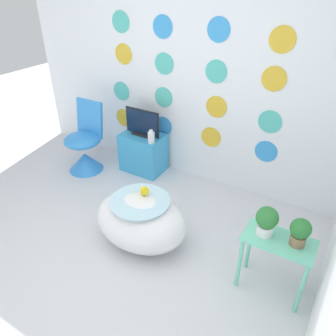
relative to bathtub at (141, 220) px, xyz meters
name	(u,v)px	position (x,y,z in m)	size (l,w,h in m)	color
ground_plane	(65,288)	(-0.22, -0.77, -0.25)	(12.00, 12.00, 0.00)	silver
wall_back_dotted	(191,69)	(-0.22, 1.32, 1.05)	(4.51, 0.05, 2.60)	white
bathtub	(141,220)	(0.00, 0.00, 0.00)	(0.88, 0.66, 0.49)	white
rubber_duck	(144,191)	(0.00, 0.07, 0.29)	(0.08, 0.09, 0.10)	yellow
chair	(85,150)	(-1.36, 0.71, 0.03)	(0.46, 0.46, 0.87)	#338CE0
tv_cabinet	(143,152)	(-0.73, 1.08, 0.00)	(0.52, 0.37, 0.49)	#389ED6
tv	(142,124)	(-0.73, 1.08, 0.39)	(0.47, 0.12, 0.32)	black
vase	(151,137)	(-0.52, 0.96, 0.31)	(0.08, 0.08, 0.16)	white
side_table	(277,250)	(1.19, 0.09, 0.17)	(0.52, 0.28, 0.52)	#72D8B7
potted_plant_left	(267,220)	(1.07, 0.09, 0.41)	(0.16, 0.16, 0.24)	white
potted_plant_right	(300,231)	(1.30, 0.11, 0.40)	(0.15, 0.15, 0.22)	#8C6B4C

